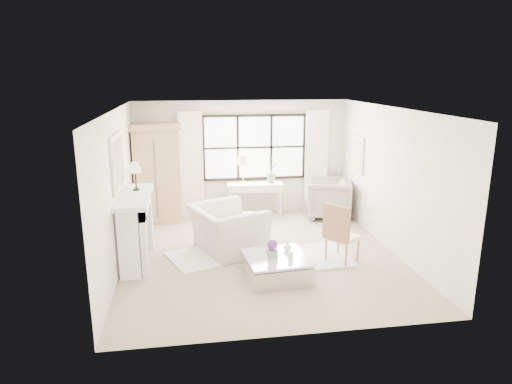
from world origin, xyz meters
TOP-DOWN VIEW (x-y plane):
  - floor at (0.00, 0.00)m, footprint 5.50×5.50m
  - ceiling at (0.00, 0.00)m, footprint 5.50×5.50m
  - wall_back at (0.00, 2.75)m, footprint 5.00×0.00m
  - wall_front at (0.00, -2.75)m, footprint 5.00×0.00m
  - wall_left at (-2.50, 0.00)m, footprint 0.00×5.50m
  - wall_right at (2.50, 0.00)m, footprint 0.00×5.50m
  - window_pane at (0.30, 2.73)m, footprint 2.40×0.02m
  - window_frame at (0.30, 2.72)m, footprint 2.50×0.04m
  - curtain_rod at (0.30, 2.67)m, footprint 3.30×0.04m
  - curtain_left at (-1.20, 2.65)m, footprint 0.55×0.10m
  - curtain_right at (1.80, 2.65)m, footprint 0.55×0.10m
  - fireplace at (-2.27, 0.00)m, footprint 0.58×1.66m
  - mirror_frame at (-2.47, 0.00)m, footprint 0.05×1.15m
  - mirror_glass at (-2.44, 0.00)m, footprint 0.02×1.00m
  - art_frame at (2.47, 1.70)m, footprint 0.04×0.62m
  - art_canvas at (2.45, 1.70)m, footprint 0.01×0.52m
  - mantel_lamp at (-2.22, 0.30)m, footprint 0.22×0.22m
  - armoire at (-1.99, 2.40)m, footprint 1.19×0.82m
  - console_table at (0.26, 2.44)m, footprint 1.33×0.54m
  - console_lamp at (-0.02, 2.43)m, footprint 0.28×0.28m
  - orchid_plant at (0.67, 2.42)m, footprint 0.36×0.36m
  - side_table at (-0.09, 0.96)m, footprint 0.40×0.40m
  - rug_left at (-0.90, 0.10)m, footprint 1.83×1.57m
  - rug_right at (0.76, -0.27)m, footprint 1.70×1.31m
  - club_armchair at (-0.59, 0.30)m, footprint 1.59×1.68m
  - wingback_chair at (1.96, 2.08)m, footprint 1.23×1.22m
  - french_chair at (1.38, -0.54)m, footprint 0.68×0.68m
  - coffee_table at (0.09, -1.02)m, footprint 1.09×1.09m
  - planter_box at (0.02, -1.02)m, footprint 0.17×0.17m
  - planter_flowers at (0.02, -1.02)m, footprint 0.18×0.18m
  - pillar_candle at (0.30, -1.15)m, footprint 0.09×0.09m
  - coffee_vase at (0.33, -0.80)m, footprint 0.15×0.15m

SIDE VIEW (x-z plane):
  - floor at x=0.00m, z-range 0.00..0.00m
  - rug_left at x=-0.90m, z-range 0.00..0.03m
  - rug_right at x=0.76m, z-range 0.00..0.03m
  - coffee_table at x=0.09m, z-range -0.01..0.37m
  - french_chair at x=1.38m, z-range -0.23..0.85m
  - side_table at x=-0.09m, z-range 0.08..0.58m
  - console_table at x=0.26m, z-range 0.00..0.80m
  - club_armchair at x=-0.59m, z-range 0.00..0.87m
  - planter_box at x=0.02m, z-range 0.38..0.50m
  - pillar_candle at x=0.30m, z-range 0.38..0.50m
  - coffee_vase at x=0.33m, z-range 0.38..0.53m
  - wingback_chair at x=1.96m, z-range 0.00..0.91m
  - planter_flowers at x=0.02m, z-range 0.50..0.67m
  - fireplace at x=-2.27m, z-range 0.02..1.28m
  - orchid_plant at x=0.67m, z-range 0.80..1.32m
  - armoire at x=-1.99m, z-range 0.02..2.26m
  - curtain_left at x=-1.20m, z-range 0.00..2.47m
  - curtain_right at x=1.80m, z-range 0.00..2.47m
  - wall_left at x=-2.50m, z-range -1.40..4.10m
  - wall_right at x=2.50m, z-range -1.40..4.10m
  - wall_back at x=0.00m, z-range -1.15..3.85m
  - wall_front at x=0.00m, z-range -1.15..3.85m
  - console_lamp at x=-0.02m, z-range 1.01..1.70m
  - art_frame at x=2.47m, z-range 1.14..1.96m
  - art_canvas at x=2.45m, z-range 1.19..1.91m
  - window_pane at x=0.30m, z-range 0.85..2.35m
  - window_frame at x=0.30m, z-range 0.85..2.35m
  - mantel_lamp at x=-2.22m, z-range 1.40..1.91m
  - mirror_frame at x=-2.47m, z-range 1.37..2.31m
  - mirror_glass at x=-2.44m, z-range 1.44..2.24m
  - curtain_rod at x=0.30m, z-range 2.45..2.49m
  - ceiling at x=0.00m, z-range 2.70..2.70m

